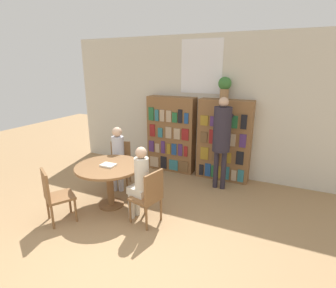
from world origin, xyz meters
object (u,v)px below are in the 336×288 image
Objects in this scene: chair_left_side at (120,161)px; seated_reader_left at (118,155)px; flower_vase at (225,86)px; seated_reader_right at (140,180)px; chair_far_side at (149,195)px; bookshelf_left at (171,134)px; chair_near_camera at (54,194)px; bookshelf_right at (224,141)px; reading_table at (109,173)px; librarian_standing at (222,133)px.

chair_left_side is 0.71× the size of seated_reader_left.
flower_vase is 2.62m from seated_reader_right.
seated_reader_left is at bearing 66.31° from chair_far_side.
flower_vase is (1.16, 0.00, 1.12)m from bookshelf_left.
bookshelf_left is 3.83× the size of flower_vase.
chair_near_camera is at bearing 59.69° from seated_reader_left.
seated_reader_left reaches higher than chair_left_side.
bookshelf_right is at bearing -7.67° from seated_reader_right.
bookshelf_left is 1.95× the size of chair_left_side.
reading_table is at bearing 90.00° from seated_reader_left.
bookshelf_left is at bearing -141.69° from chair_left_side.
bookshelf_left is at bearing -179.76° from flower_vase.
chair_left_side is at bearing -90.00° from seated_reader_left.
seated_reader_left reaches higher than seated_reader_right.
flower_vase reaches higher than chair_left_side.
bookshelf_right is 1.95× the size of chair_near_camera.
chair_far_side is at bearing 54.00° from chair_near_camera.
bookshelf_right is 3.40m from chair_near_camera.
reading_table is at bearing 90.00° from chair_far_side.
chair_near_camera reaches higher than reading_table.
flower_vase reaches higher than bookshelf_right.
seated_reader_right is (0.70, -0.16, 0.06)m from reading_table.
seated_reader_right is 0.67× the size of librarian_standing.
bookshelf_right is at bearing 85.45° from chair_near_camera.
chair_left_side is at bearing 59.60° from seated_reader_right.
chair_left_side reaches higher than reading_table.
seated_reader_left is (0.17, 1.43, 0.21)m from chair_near_camera.
reading_table is 2.21m from librarian_standing.
chair_near_camera is at bearing -124.24° from flower_vase.
flower_vase is (-0.06, 0.00, 1.12)m from bookshelf_right.
flower_vase is 2.80m from reading_table.
bookshelf_right is at bearing -4.56° from flower_vase.
seated_reader_left is at bearing -155.66° from librarian_standing.
seated_reader_right is (-0.73, -2.15, -1.30)m from flower_vase.
chair_near_camera is (-0.46, -0.78, -0.13)m from reading_table.
seated_reader_right is at bearing 58.84° from chair_near_camera.
seated_reader_right reaches higher than chair_left_side.
chair_left_side is 1.45m from seated_reader_right.
seated_reader_right is at bearing -117.39° from librarian_standing.
reading_table is 0.91m from chair_far_side.
chair_far_side is (0.88, -0.20, -0.13)m from reading_table.
flower_vase reaches higher than chair_near_camera.
seated_reader_left is (0.07, -0.17, 0.21)m from chair_left_side.
flower_vase reaches higher than bookshelf_left.
flower_vase is at bearing -165.49° from seated_reader_left.
librarian_standing is at bearing -179.10° from seated_reader_left.
reading_table is 0.91m from chair_near_camera.
seated_reader_left is (-0.55, -1.33, -0.16)m from bookshelf_left.
flower_vase reaches higher than reading_table.
bookshelf_right is 1.95× the size of chair_far_side.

